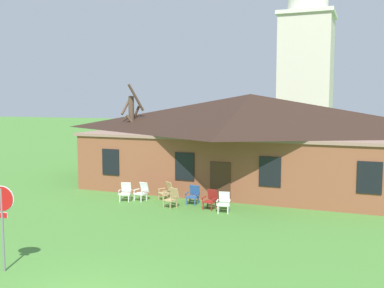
{
  "coord_description": "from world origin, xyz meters",
  "views": [
    {
      "loc": [
        6.74,
        -8.74,
        5.33
      ],
      "look_at": [
        0.05,
        8.08,
        3.51
      ],
      "focal_mm": 41.36,
      "sensor_mm": 36.0,
      "label": 1
    }
  ],
  "objects_px": {
    "lawn_chair_near_door": "(142,191)",
    "lawn_chair_far_side": "(211,199)",
    "lawn_chair_by_porch": "(126,191)",
    "lawn_chair_right_end": "(193,194)",
    "stop_sign": "(2,211)",
    "lawn_chair_middle": "(172,197)",
    "lawn_chair_left_end": "(167,191)",
    "lawn_chair_under_eave": "(224,202)"
  },
  "relations": [
    {
      "from": "lawn_chair_middle",
      "to": "lawn_chair_right_end",
      "type": "relative_size",
      "value": 1.0
    },
    {
      "from": "lawn_chair_far_side",
      "to": "lawn_chair_by_porch",
      "type": "bearing_deg",
      "value": 179.7
    },
    {
      "from": "lawn_chair_under_eave",
      "to": "lawn_chair_near_door",
      "type": "bearing_deg",
      "value": 171.52
    },
    {
      "from": "lawn_chair_near_door",
      "to": "lawn_chair_far_side",
      "type": "xyz_separation_m",
      "value": [
        3.99,
        -0.39,
        0.0
      ]
    },
    {
      "from": "stop_sign",
      "to": "lawn_chair_under_eave",
      "type": "relative_size",
      "value": 2.83
    },
    {
      "from": "lawn_chair_far_side",
      "to": "lawn_chair_under_eave",
      "type": "bearing_deg",
      "value": -22.18
    },
    {
      "from": "lawn_chair_near_door",
      "to": "lawn_chair_far_side",
      "type": "distance_m",
      "value": 4.01
    },
    {
      "from": "stop_sign",
      "to": "lawn_chair_near_door",
      "type": "relative_size",
      "value": 2.83
    },
    {
      "from": "lawn_chair_middle",
      "to": "lawn_chair_right_end",
      "type": "xyz_separation_m",
      "value": [
        0.73,
        1.05,
        0.0
      ]
    },
    {
      "from": "lawn_chair_far_side",
      "to": "lawn_chair_near_door",
      "type": "bearing_deg",
      "value": 174.36
    },
    {
      "from": "lawn_chair_left_end",
      "to": "lawn_chair_far_side",
      "type": "height_order",
      "value": "same"
    },
    {
      "from": "stop_sign",
      "to": "lawn_chair_far_side",
      "type": "xyz_separation_m",
      "value": [
        3.38,
        9.82,
        -1.42
      ]
    },
    {
      "from": "stop_sign",
      "to": "lawn_chair_under_eave",
      "type": "distance_m",
      "value": 10.47
    },
    {
      "from": "lawn_chair_near_door",
      "to": "lawn_chair_under_eave",
      "type": "height_order",
      "value": "same"
    },
    {
      "from": "lawn_chair_far_side",
      "to": "lawn_chair_middle",
      "type": "bearing_deg",
      "value": -168.63
    },
    {
      "from": "lawn_chair_left_end",
      "to": "lawn_chair_under_eave",
      "type": "bearing_deg",
      "value": -19.94
    },
    {
      "from": "lawn_chair_by_porch",
      "to": "lawn_chair_under_eave",
      "type": "xyz_separation_m",
      "value": [
        5.56,
        -0.34,
        0.0
      ]
    },
    {
      "from": "lawn_chair_left_end",
      "to": "lawn_chair_far_side",
      "type": "xyz_separation_m",
      "value": [
        2.84,
        -1.0,
        0.0
      ]
    },
    {
      "from": "stop_sign",
      "to": "lawn_chair_far_side",
      "type": "height_order",
      "value": "stop_sign"
    },
    {
      "from": "lawn_chair_left_end",
      "to": "lawn_chair_right_end",
      "type": "height_order",
      "value": "same"
    },
    {
      "from": "lawn_chair_left_end",
      "to": "lawn_chair_middle",
      "type": "relative_size",
      "value": 1.0
    },
    {
      "from": "lawn_chair_left_end",
      "to": "stop_sign",
      "type": "bearing_deg",
      "value": -92.87
    },
    {
      "from": "lawn_chair_by_porch",
      "to": "lawn_chair_middle",
      "type": "relative_size",
      "value": 1.0
    },
    {
      "from": "lawn_chair_right_end",
      "to": "stop_sign",
      "type": "bearing_deg",
      "value": -101.89
    },
    {
      "from": "lawn_chair_middle",
      "to": "lawn_chair_under_eave",
      "type": "height_order",
      "value": "same"
    },
    {
      "from": "stop_sign",
      "to": "lawn_chair_middle",
      "type": "height_order",
      "value": "stop_sign"
    },
    {
      "from": "lawn_chair_near_door",
      "to": "lawn_chair_far_side",
      "type": "relative_size",
      "value": 1.0
    },
    {
      "from": "lawn_chair_near_door",
      "to": "lawn_chair_far_side",
      "type": "height_order",
      "value": "same"
    },
    {
      "from": "lawn_chair_near_door",
      "to": "lawn_chair_right_end",
      "type": "height_order",
      "value": "same"
    },
    {
      "from": "stop_sign",
      "to": "lawn_chair_by_porch",
      "type": "bearing_deg",
      "value": 98.07
    },
    {
      "from": "lawn_chair_by_porch",
      "to": "lawn_chair_right_end",
      "type": "bearing_deg",
      "value": 10.08
    },
    {
      "from": "lawn_chair_by_porch",
      "to": "lawn_chair_far_side",
      "type": "bearing_deg",
      "value": -0.3
    },
    {
      "from": "lawn_chair_near_door",
      "to": "lawn_chair_left_end",
      "type": "relative_size",
      "value": 1.0
    },
    {
      "from": "lawn_chair_near_door",
      "to": "lawn_chair_far_side",
      "type": "bearing_deg",
      "value": -5.64
    },
    {
      "from": "lawn_chair_by_porch",
      "to": "lawn_chair_far_side",
      "type": "relative_size",
      "value": 1.0
    },
    {
      "from": "lawn_chair_by_porch",
      "to": "lawn_chair_under_eave",
      "type": "relative_size",
      "value": 1.0
    },
    {
      "from": "lawn_chair_far_side",
      "to": "lawn_chair_under_eave",
      "type": "xyz_separation_m",
      "value": [
        0.78,
        -0.32,
        0.0
      ]
    },
    {
      "from": "lawn_chair_middle",
      "to": "lawn_chair_far_side",
      "type": "distance_m",
      "value": 1.94
    },
    {
      "from": "stop_sign",
      "to": "lawn_chair_left_end",
      "type": "distance_m",
      "value": 10.92
    },
    {
      "from": "lawn_chair_middle",
      "to": "lawn_chair_under_eave",
      "type": "bearing_deg",
      "value": 1.41
    },
    {
      "from": "lawn_chair_right_end",
      "to": "lawn_chair_under_eave",
      "type": "bearing_deg",
      "value": -26.7
    },
    {
      "from": "lawn_chair_middle",
      "to": "lawn_chair_right_end",
      "type": "distance_m",
      "value": 1.28
    }
  ]
}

